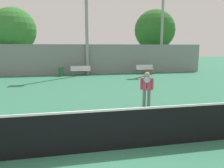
% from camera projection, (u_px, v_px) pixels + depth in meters
% --- Properties ---
extents(ground_plane, '(100.00, 100.00, 0.00)m').
position_uv_depth(ground_plane, '(101.00, 151.00, 5.53)').
color(ground_plane, '#337556').
extents(tennis_net, '(11.71, 0.09, 1.09)m').
position_uv_depth(tennis_net, '(101.00, 131.00, 5.44)').
color(tennis_net, '#99999E').
rests_on(tennis_net, ground_plane).
extents(tennis_player, '(0.54, 0.49, 1.56)m').
position_uv_depth(tennis_player, '(147.00, 87.00, 9.47)').
color(tennis_player, slate).
rests_on(tennis_player, ground_plane).
extents(bench_courtside_near, '(1.85, 0.40, 0.89)m').
position_uv_depth(bench_courtside_near, '(81.00, 69.00, 20.36)').
color(bench_courtside_near, silver).
rests_on(bench_courtside_near, ground_plane).
extents(bench_courtside_far, '(1.74, 0.40, 0.89)m').
position_uv_depth(bench_courtside_far, '(145.00, 68.00, 21.63)').
color(bench_courtside_far, silver).
rests_on(bench_courtside_far, ground_plane).
extents(light_pole_near_left, '(0.90, 0.60, 12.09)m').
position_uv_depth(light_pole_near_left, '(86.00, 3.00, 20.26)').
color(light_pole_near_left, '#939399').
rests_on(light_pole_near_left, ground_plane).
extents(light_pole_far_right, '(0.90, 0.60, 10.22)m').
position_uv_depth(light_pole_far_right, '(163.00, 16.00, 22.55)').
color(light_pole_far_right, '#939399').
rests_on(light_pole_far_right, ground_plane).
extents(trash_bin, '(0.53, 0.53, 0.81)m').
position_uv_depth(trash_bin, '(61.00, 72.00, 19.92)').
color(trash_bin, '#235B33').
rests_on(trash_bin, ground_plane).
extents(back_fence, '(26.69, 0.06, 2.89)m').
position_uv_depth(back_fence, '(75.00, 59.00, 21.11)').
color(back_fence, gray).
rests_on(back_fence, ground_plane).
extents(tree_green_tall, '(4.71, 4.71, 6.97)m').
position_uv_depth(tree_green_tall, '(155.00, 30.00, 25.62)').
color(tree_green_tall, brown).
rests_on(tree_green_tall, ground_plane).
extents(tree_green_broad, '(4.41, 4.41, 6.51)m').
position_uv_depth(tree_green_broad, '(14.00, 30.00, 21.68)').
color(tree_green_broad, brown).
rests_on(tree_green_broad, ground_plane).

